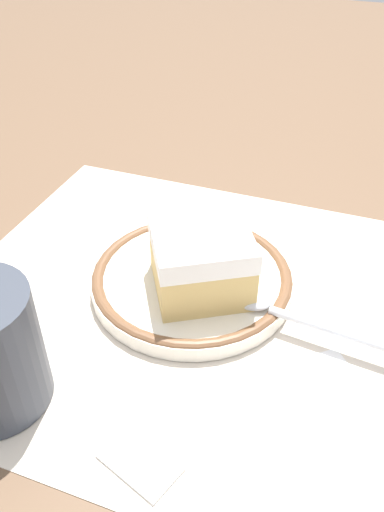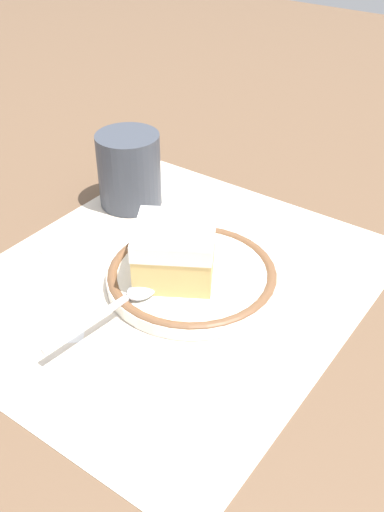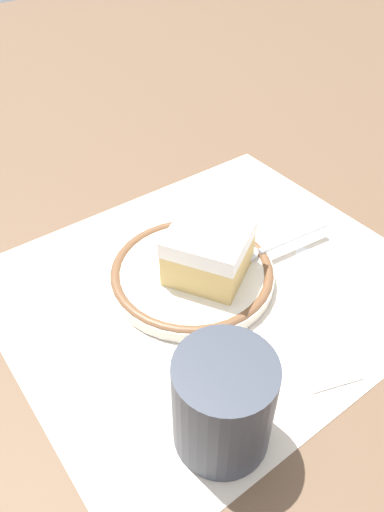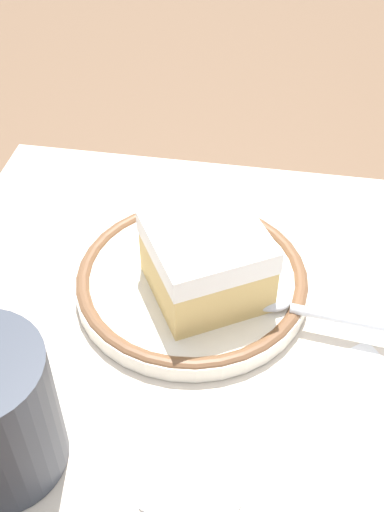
{
  "view_description": "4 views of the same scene",
  "coord_description": "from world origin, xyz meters",
  "px_view_note": "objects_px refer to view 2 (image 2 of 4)",
  "views": [
    {
      "loc": [
        0.11,
        -0.31,
        0.31
      ],
      "look_at": [
        -0.01,
        0.02,
        0.03
      ],
      "focal_mm": 36.83,
      "sensor_mm": 36.0,
      "label": 1
    },
    {
      "loc": [
        0.38,
        0.3,
        0.38
      ],
      "look_at": [
        -0.01,
        0.02,
        0.03
      ],
      "focal_mm": 41.35,
      "sensor_mm": 36.0,
      "label": 2
    },
    {
      "loc": [
        -0.24,
        -0.28,
        0.37
      ],
      "look_at": [
        -0.01,
        0.02,
        0.03
      ],
      "focal_mm": 34.04,
      "sensor_mm": 36.0,
      "label": 3
    },
    {
      "loc": [
        0.04,
        -0.31,
        0.35
      ],
      "look_at": [
        -0.01,
        0.02,
        0.03
      ],
      "focal_mm": 44.78,
      "sensor_mm": 36.0,
      "label": 4
    }
  ],
  "objects_px": {
    "spoon": "(120,301)",
    "cup": "(130,173)",
    "sugar_packet": "(57,238)",
    "plate": "(192,276)",
    "napkin": "(19,308)",
    "cake_slice": "(176,250)"
  },
  "relations": [
    {
      "from": "plate",
      "to": "cake_slice",
      "type": "bearing_deg",
      "value": -48.73
    },
    {
      "from": "plate",
      "to": "spoon",
      "type": "height_order",
      "value": "spoon"
    },
    {
      "from": "cake_slice",
      "to": "napkin",
      "type": "bearing_deg",
      "value": -39.46
    },
    {
      "from": "cup",
      "to": "napkin",
      "type": "distance_m",
      "value": 0.23
    },
    {
      "from": "spoon",
      "to": "sugar_packet",
      "type": "xyz_separation_m",
      "value": [
        -0.05,
        -0.14,
        -0.01
      ]
    },
    {
      "from": "spoon",
      "to": "cake_slice",
      "type": "bearing_deg",
      "value": 169.78
    },
    {
      "from": "cup",
      "to": "sugar_packet",
      "type": "bearing_deg",
      "value": -6.31
    },
    {
      "from": "cake_slice",
      "to": "napkin",
      "type": "height_order",
      "value": "cake_slice"
    },
    {
      "from": "cake_slice",
      "to": "sugar_packet",
      "type": "bearing_deg",
      "value": -83.86
    },
    {
      "from": "cup",
      "to": "plate",
      "type": "bearing_deg",
      "value": 60.75
    },
    {
      "from": "spoon",
      "to": "napkin",
      "type": "bearing_deg",
      "value": -59.79
    },
    {
      "from": "cake_slice",
      "to": "sugar_packet",
      "type": "distance_m",
      "value": 0.16
    },
    {
      "from": "cake_slice",
      "to": "spoon",
      "type": "relative_size",
      "value": 0.8
    },
    {
      "from": "spoon",
      "to": "sugar_packet",
      "type": "height_order",
      "value": "spoon"
    },
    {
      "from": "cake_slice",
      "to": "spoon",
      "type": "bearing_deg",
      "value": -10.22
    },
    {
      "from": "spoon",
      "to": "sugar_packet",
      "type": "distance_m",
      "value": 0.16
    },
    {
      "from": "cake_slice",
      "to": "plate",
      "type": "bearing_deg",
      "value": 131.27
    },
    {
      "from": "napkin",
      "to": "cake_slice",
      "type": "bearing_deg",
      "value": 140.54
    },
    {
      "from": "plate",
      "to": "sugar_packet",
      "type": "height_order",
      "value": "plate"
    },
    {
      "from": "spoon",
      "to": "sugar_packet",
      "type": "bearing_deg",
      "value": -110.49
    },
    {
      "from": "sugar_packet",
      "to": "spoon",
      "type": "bearing_deg",
      "value": 69.51
    },
    {
      "from": "spoon",
      "to": "cup",
      "type": "xyz_separation_m",
      "value": [
        -0.17,
        -0.13,
        0.02
      ]
    }
  ]
}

